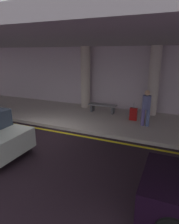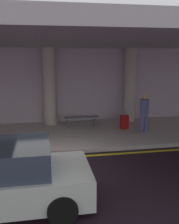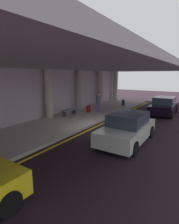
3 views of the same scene
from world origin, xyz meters
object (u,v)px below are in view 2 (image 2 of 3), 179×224
(suitcase_upright_secondary, at_px, (124,122))
(support_column_left_mid, at_px, (130,85))
(traveler_with_luggage, at_px, (144,110))
(bench_metal, at_px, (82,120))
(car_silver, at_px, (0,178))
(support_column_far_left, at_px, (50,87))

(suitcase_upright_secondary, bearing_deg, support_column_left_mid, 53.77)
(suitcase_upright_secondary, bearing_deg, traveler_with_luggage, -52.68)
(bench_metal, bearing_deg, traveler_with_luggage, -26.04)
(support_column_left_mid, height_order, suitcase_upright_secondary, support_column_left_mid)
(support_column_left_mid, xyz_separation_m, car_silver, (-5.29, -6.75, -1.26))
(support_column_far_left, relative_size, suitcase_upright_secondary, 4.06)
(bench_metal, bearing_deg, suitcase_upright_secondary, -18.60)
(bench_metal, bearing_deg, car_silver, -114.51)
(support_column_far_left, xyz_separation_m, car_silver, (-1.29, -6.75, -1.26))
(support_column_far_left, height_order, bench_metal, support_column_far_left)
(car_silver, distance_m, suitcase_upright_secondary, 7.05)
(traveler_with_luggage, height_order, suitcase_upright_secondary, traveler_with_luggage)
(car_silver, xyz_separation_m, suitcase_upright_secondary, (4.60, 5.33, -0.25))
(traveler_with_luggage, bearing_deg, bench_metal, -70.81)
(suitcase_upright_secondary, height_order, bench_metal, suitcase_upright_secondary)
(support_column_left_mid, xyz_separation_m, traveler_with_luggage, (-0.02, -2.04, -0.86))
(support_column_far_left, bearing_deg, traveler_with_luggage, -27.11)
(support_column_left_mid, relative_size, bench_metal, 2.28)
(support_column_left_mid, bearing_deg, bench_metal, -163.00)
(support_column_far_left, bearing_deg, bench_metal, -28.97)
(support_column_far_left, xyz_separation_m, suitcase_upright_secondary, (3.31, -1.42, -1.51))
(support_column_left_mid, distance_m, car_silver, 8.67)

